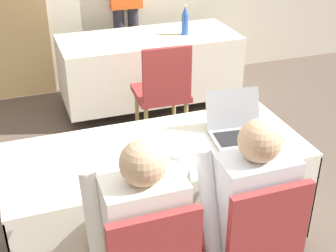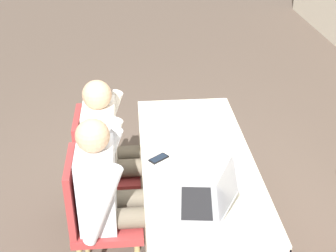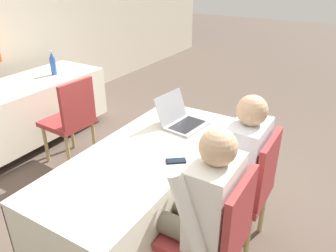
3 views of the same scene
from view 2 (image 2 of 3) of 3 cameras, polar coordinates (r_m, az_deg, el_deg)
name	(u,v)px [view 2 (image 2 of 3)]	position (r m, az deg, el deg)	size (l,w,h in m)	color
ground_plane	(194,238)	(3.59, 3.20, -13.50)	(24.00, 24.00, 0.00)	brown
conference_table_near	(196,179)	(3.24, 3.47, -6.43)	(1.74, 0.74, 0.72)	silver
laptop	(205,200)	(2.70, 4.59, -8.93)	(0.38, 0.37, 0.25)	#99999E
cell_phone	(159,158)	(3.12, -1.15, -3.92)	(0.13, 0.14, 0.01)	black
paper_beside_laptop	(185,141)	(3.31, 2.08, -1.88)	(0.30, 0.35, 0.00)	white
chair_near_left	(99,165)	(3.46, -8.39, -4.72)	(0.44, 0.44, 0.92)	tan
chair_near_right	(95,213)	(3.03, -8.83, -10.46)	(0.44, 0.44, 0.92)	tan
person_checkered_shirt	(112,146)	(3.37, -6.82, -2.41)	(0.50, 0.52, 1.18)	#665B4C
person_white_shirt	(111,192)	(2.92, -7.02, -8.01)	(0.50, 0.52, 1.18)	#665B4C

